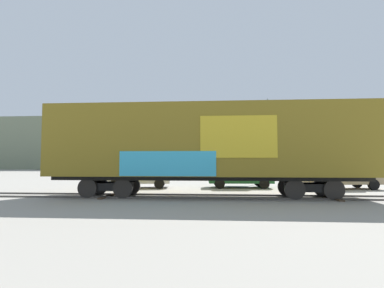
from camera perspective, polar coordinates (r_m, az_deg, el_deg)
ground_plane at (r=14.82m, az=-2.54°, el=-9.95°), size 260.00×260.00×0.00m
track at (r=14.69m, az=5.21°, el=-9.84°), size 60.01×2.90×0.08m
freight_car at (r=14.63m, az=2.89°, el=0.26°), size 15.08×3.08×4.62m
flagpole at (r=28.21m, az=14.03°, el=3.13°), size 1.63×0.18×7.34m
hillside at (r=81.38m, az=3.62°, el=-0.29°), size 159.45×32.53×16.96m
parked_car_silver at (r=20.29m, az=-10.09°, el=-5.70°), size 4.26×2.41×1.77m
parked_car_green at (r=20.30m, az=9.00°, el=-5.59°), size 4.22×2.16×1.82m
parked_car_tan at (r=21.25m, az=26.08°, el=-5.30°), size 4.92×2.41×1.70m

